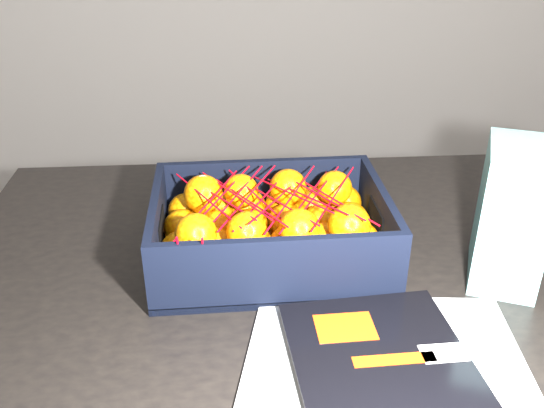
{
  "coord_description": "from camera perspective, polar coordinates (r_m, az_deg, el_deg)",
  "views": [
    {
      "loc": [
        0.13,
        -0.66,
        1.26
      ],
      "look_at": [
        0.2,
        0.09,
        0.86
      ],
      "focal_mm": 39.27,
      "sensor_mm": 36.0,
      "label": 1
    }
  ],
  "objects": [
    {
      "name": "clementine_heap",
      "position": [
        0.91,
        -0.19,
        -2.27
      ],
      "size": [
        0.33,
        0.24,
        0.11
      ],
      "color": "orange",
      "rests_on": "produce_crate"
    },
    {
      "name": "mesh_net",
      "position": [
        0.88,
        -0.56,
        0.31
      ],
      "size": [
        0.29,
        0.23,
        0.09
      ],
      "color": "red",
      "rests_on": "clementine_heap"
    },
    {
      "name": "retail_carton",
      "position": [
        0.91,
        22.02,
        -0.97
      ],
      "size": [
        0.14,
        0.16,
        0.2
      ],
      "primitive_type": "cube",
      "rotation": [
        0.0,
        0.0,
        -0.41
      ],
      "color": "silver",
      "rests_on": "table"
    },
    {
      "name": "produce_crate",
      "position": [
        0.92,
        -0.17,
        -3.28
      ],
      "size": [
        0.35,
        0.26,
        0.11
      ],
      "color": "brown",
      "rests_on": "table"
    },
    {
      "name": "magazine_stack",
      "position": [
        0.73,
        10.89,
        -15.82
      ],
      "size": [
        0.38,
        0.32,
        0.02
      ],
      "color": "silver",
      "rests_on": "table"
    },
    {
      "name": "table",
      "position": [
        0.98,
        6.13,
        -10.62
      ],
      "size": [
        1.22,
        0.82,
        0.75
      ],
      "color": "black",
      "rests_on": "ground"
    }
  ]
}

